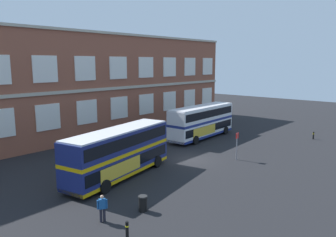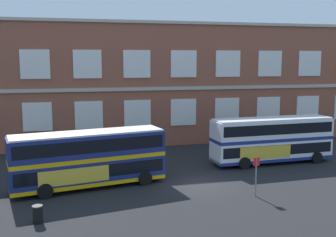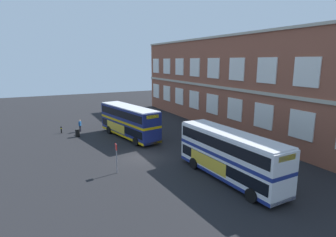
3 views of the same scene
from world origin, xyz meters
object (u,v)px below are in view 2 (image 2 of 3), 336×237
double_decker_near (89,158)px  station_litter_bin (38,214)px  bus_stand_flag (256,173)px  double_decker_middle (272,139)px

double_decker_near → station_litter_bin: (-3.21, -6.04, -1.63)m
double_decker_near → bus_stand_flag: size_ratio=4.18×
double_decker_near → station_litter_bin: double_decker_near is taller
double_decker_near → station_litter_bin: bearing=-118.0°
double_decker_near → bus_stand_flag: 11.87m
bus_stand_flag → double_decker_near: bearing=156.1°
double_decker_near → station_litter_bin: 7.03m
bus_stand_flag → station_litter_bin: size_ratio=2.62×
double_decker_near → bus_stand_flag: (10.84, -4.80, -0.51)m
bus_stand_flag → double_decker_middle: bearing=56.1°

